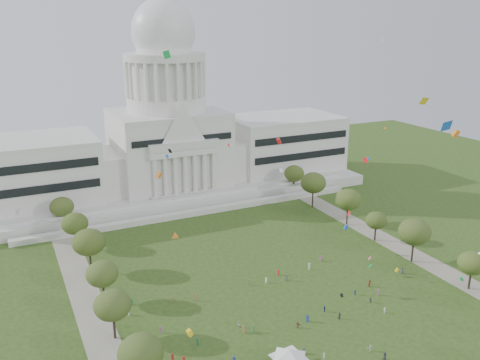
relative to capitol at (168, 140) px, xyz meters
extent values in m
plane|color=#2D4716|center=(0.00, -113.59, -22.30)|extent=(400.00, 400.00, 0.00)
cube|color=silver|center=(0.00, 1.41, -20.30)|extent=(160.00, 60.00, 4.00)
cube|color=silver|center=(0.00, -31.59, -21.30)|extent=(130.00, 3.00, 2.00)
cube|color=silver|center=(0.00, -23.59, -19.80)|extent=(140.00, 3.00, 5.00)
cube|color=silver|center=(-55.00, 0.41, -7.30)|extent=(50.00, 34.00, 22.00)
cube|color=silver|center=(55.00, 0.41, -7.30)|extent=(50.00, 34.00, 22.00)
cube|color=silver|center=(-27.00, -1.59, -10.30)|extent=(12.00, 26.00, 16.00)
cube|color=silver|center=(27.00, -1.59, -10.30)|extent=(12.00, 26.00, 16.00)
cube|color=silver|center=(0.00, 0.41, -4.30)|extent=(44.00, 38.00, 28.00)
cube|color=silver|center=(0.00, -19.59, -1.10)|extent=(28.00, 3.00, 2.40)
cube|color=black|center=(-55.00, -16.79, -5.30)|extent=(46.00, 0.40, 11.00)
cube|color=black|center=(55.00, -16.79, -5.30)|extent=(46.00, 0.40, 11.00)
cylinder|color=silver|center=(0.00, 0.41, 15.10)|extent=(32.00, 32.00, 6.00)
cylinder|color=silver|center=(0.00, 0.41, 25.10)|extent=(28.00, 28.00, 14.00)
cylinder|color=silver|center=(0.00, 0.41, 33.60)|extent=(32.40, 32.40, 3.00)
cylinder|color=silver|center=(0.00, 0.41, 39.10)|extent=(22.00, 22.00, 8.00)
ellipsoid|color=silver|center=(0.00, 0.41, 43.10)|extent=(25.00, 25.00, 26.20)
cube|color=gray|center=(-48.00, -83.59, -22.28)|extent=(8.00, 160.00, 0.04)
cube|color=gray|center=(48.00, -83.59, -22.28)|extent=(8.00, 160.00, 0.04)
ellipsoid|color=#324919|center=(-44.07, -116.55, -13.33)|extent=(8.86, 8.86, 7.25)
cylinder|color=black|center=(46.22, -115.34, -19.83)|extent=(0.56, 0.56, 4.92)
ellipsoid|color=#3A501A|center=(46.22, -115.34, -14.62)|extent=(7.58, 7.58, 6.20)
cylinder|color=black|center=(-45.04, -96.29, -19.56)|extent=(0.56, 0.56, 5.47)
ellipsoid|color=#374B1C|center=(-45.04, -96.29, -13.77)|extent=(8.42, 8.42, 6.89)
cylinder|color=black|center=(44.17, -96.15, -19.19)|extent=(0.56, 0.56, 6.20)
ellipsoid|color=#35471A|center=(44.17, -96.15, -12.62)|extent=(9.55, 9.55, 7.82)
cylinder|color=black|center=(-44.09, -79.67, -19.66)|extent=(0.56, 0.56, 5.27)
ellipsoid|color=#3A4F1D|center=(-44.09, -79.67, -14.07)|extent=(8.12, 8.12, 6.65)
cylinder|color=black|center=(44.40, -79.10, -20.02)|extent=(0.56, 0.56, 4.56)
ellipsoid|color=#324616|center=(44.40, -79.10, -15.19)|extent=(7.01, 7.01, 5.74)
cylinder|color=black|center=(-44.08, -61.17, -19.28)|extent=(0.56, 0.56, 6.03)
ellipsoid|color=#374818|center=(-44.08, -61.17, -12.89)|extent=(9.29, 9.29, 7.60)
cylinder|color=black|center=(44.76, -63.55, -19.31)|extent=(0.56, 0.56, 5.97)
ellipsoid|color=#3B501A|center=(44.76, -63.55, -12.99)|extent=(9.19, 9.19, 7.52)
cylinder|color=black|center=(-45.22, -42.58, -19.59)|extent=(0.56, 0.56, 5.41)
ellipsoid|color=#324A15|center=(-45.22, -42.58, -13.86)|extent=(8.33, 8.33, 6.81)
cylinder|color=black|center=(43.49, -43.40, -19.11)|extent=(0.56, 0.56, 6.37)
ellipsoid|color=#374B18|center=(43.49, -43.40, -12.35)|extent=(9.82, 9.82, 8.03)
cylinder|color=black|center=(-46.87, -24.45, -19.64)|extent=(0.56, 0.56, 5.32)
ellipsoid|color=#394B1A|center=(-46.87, -24.45, -14.00)|extent=(8.19, 8.19, 6.70)
cylinder|color=black|center=(45.96, -25.46, -19.56)|extent=(0.56, 0.56, 5.47)
ellipsoid|color=#364A16|center=(45.96, -25.46, -13.77)|extent=(8.42, 8.42, 6.89)
cylinder|color=#4C4C4C|center=(-17.77, -119.95, -21.00)|extent=(0.12, 0.12, 2.59)
cylinder|color=#4C4C4C|center=(-11.97, -119.95, -21.00)|extent=(0.12, 0.12, 2.59)
cube|color=white|center=(-14.87, -122.85, -19.60)|extent=(6.81, 6.81, 0.21)
pyramid|color=white|center=(-14.87, -122.85, -18.47)|extent=(9.54, 9.54, 2.07)
imported|color=#4C4C51|center=(36.18, -100.75, -21.31)|extent=(0.99, 1.14, 1.97)
imported|color=#B21E1E|center=(22.89, -102.76, -21.31)|extent=(1.04, 0.73, 1.97)
imported|color=#26262B|center=(17.57, -109.47, -21.53)|extent=(0.56, 1.01, 1.52)
imported|color=navy|center=(4.46, -107.82, -21.48)|extent=(0.67, 1.03, 1.64)
imported|color=olive|center=(-5.26, -110.95, -21.49)|extent=(1.47, 1.47, 1.61)
imported|color=#26262B|center=(5.04, -129.23, -21.31)|extent=(0.79, 1.06, 1.97)
imported|color=silver|center=(-6.79, -123.78, -21.33)|extent=(0.86, 0.77, 1.93)
imported|color=silver|center=(-17.70, -104.67, -21.46)|extent=(0.95, 0.80, 1.66)
imported|color=silver|center=(17.56, -114.85, -21.56)|extent=(0.74, 1.04, 1.46)
imported|color=navy|center=(16.48, -104.59, -21.51)|extent=(0.61, 0.97, 1.57)
imported|color=silver|center=(4.37, -125.48, -21.52)|extent=(1.49, 0.75, 1.54)
cube|color=#B21E1E|center=(-33.99, -111.83, -21.35)|extent=(0.58, 0.56, 1.88)
cube|color=#26262B|center=(5.86, -112.18, -21.47)|extent=(0.50, 0.50, 1.65)
cube|color=#994C8C|center=(19.66, -83.89, -21.43)|extent=(0.49, 0.35, 1.72)
cube|color=#33723F|center=(-29.01, -107.06, -21.36)|extent=(0.51, 0.58, 1.86)
cube|color=olive|center=(-28.58, -87.27, -21.38)|extent=(0.45, 0.56, 1.83)
cube|color=olive|center=(-22.56, -89.04, -21.34)|extent=(0.58, 0.58, 1.92)
cube|color=#33723F|center=(-37.95, -83.90, -21.51)|extent=(0.47, 0.48, 1.57)
cube|color=navy|center=(-1.80, -109.77, -21.39)|extent=(0.48, 0.56, 1.81)
cube|color=silver|center=(13.52, -87.07, -21.32)|extent=(0.60, 0.52, 1.94)
cube|color=#B21E1E|center=(3.71, -86.18, -21.46)|extent=(0.30, 0.45, 1.66)
cube|color=#994C8C|center=(21.86, -107.30, -21.48)|extent=(0.45, 0.51, 1.63)
cube|color=olive|center=(-6.39, -87.71, -21.45)|extent=(0.48, 0.52, 1.68)
cube|color=#4C4C51|center=(-9.34, -119.84, -21.52)|extent=(0.47, 0.37, 1.56)
cube|color=#33723F|center=(-15.63, -107.87, -21.41)|extent=(0.42, 0.54, 1.77)
cube|color=#4C4C51|center=(4.17, -90.02, -21.38)|extent=(0.52, 0.57, 1.83)
cube|color=silver|center=(-1.59, -88.59, -21.52)|extent=(0.38, 0.47, 1.55)
cube|color=olive|center=(-17.67, -107.24, -21.33)|extent=(0.52, 0.60, 1.93)
cube|color=#B21E1E|center=(-35.78, -109.75, -21.44)|extent=(0.53, 0.43, 1.71)
cube|color=#994C8C|center=(-35.10, -98.76, -21.51)|extent=(0.48, 0.46, 1.56)
cube|color=silver|center=(-39.88, -88.33, -21.51)|extent=(0.33, 0.46, 1.58)
camera|label=1|loc=(-62.70, -198.72, 46.72)|focal=38.00mm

